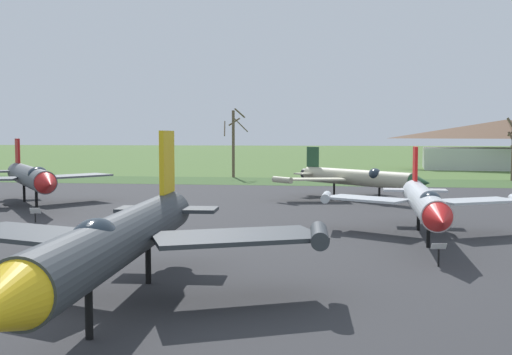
# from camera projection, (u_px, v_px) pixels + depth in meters

# --- Properties ---
(ground_plane) EXTENTS (600.00, 600.00, 0.00)m
(ground_plane) POSITION_uv_depth(u_px,v_px,m) (82.00, 322.00, 18.10)
(ground_plane) COLOR #4C6B33
(asphalt_apron) EXTENTS (71.12, 61.32, 0.05)m
(asphalt_apron) POSITION_uv_depth(u_px,v_px,m) (211.00, 228.00, 36.28)
(asphalt_apron) COLOR #333335
(asphalt_apron) RESTS_ON ground
(grass_verge_strip) EXTENTS (131.12, 12.00, 0.06)m
(grass_verge_strip) POSITION_uv_depth(u_px,v_px,m) (275.00, 181.00, 72.50)
(grass_verge_strip) COLOR #3C592C
(grass_verge_strip) RESTS_ON ground
(jet_fighter_front_left) EXTENTS (11.32, 14.98, 4.88)m
(jet_fighter_front_left) POSITION_uv_depth(u_px,v_px,m) (424.00, 201.00, 32.15)
(jet_fighter_front_left) COLOR silver
(jet_fighter_front_left) RESTS_ON ground
(info_placard_front_left) EXTENTS (0.66, 0.29, 1.07)m
(info_placard_front_left) POSITION_uv_depth(u_px,v_px,m) (439.00, 252.00, 25.50)
(info_placard_front_left) COLOR black
(info_placard_front_left) RESTS_ON ground
(jet_fighter_front_right) EXTENTS (13.39, 17.43, 5.80)m
(jet_fighter_front_right) POSITION_uv_depth(u_px,v_px,m) (118.00, 238.00, 18.96)
(jet_fighter_front_right) COLOR #33383D
(jet_fighter_front_right) RESTS_ON ground
(jet_fighter_rear_center) EXTENTS (12.73, 14.71, 5.30)m
(jet_fighter_rear_center) POSITION_uv_depth(u_px,v_px,m) (30.00, 177.00, 47.16)
(jet_fighter_rear_center) COLOR #565B60
(jet_fighter_rear_center) RESTS_ON ground
(info_placard_rear_center) EXTENTS (0.69, 0.38, 0.99)m
(info_placard_rear_center) POSITION_uv_depth(u_px,v_px,m) (35.00, 213.00, 38.46)
(info_placard_rear_center) COLOR black
(info_placard_rear_center) RESTS_ON ground
(jet_fighter_rear_left) EXTENTS (12.94, 12.92, 4.52)m
(jet_fighter_rear_left) POSITION_uv_depth(u_px,v_px,m) (357.00, 177.00, 51.58)
(jet_fighter_rear_left) COLOR #B7B293
(jet_fighter_rear_left) RESTS_ON ground
(bare_tree_far_left) EXTENTS (3.31, 2.91, 9.05)m
(bare_tree_far_left) POSITION_uv_depth(u_px,v_px,m) (234.00, 140.00, 79.22)
(bare_tree_far_left) COLOR brown
(bare_tree_far_left) RESTS_ON ground
(visitor_building) EXTENTS (27.89, 13.77, 8.10)m
(visitor_building) POSITION_uv_depth(u_px,v_px,m) (506.00, 144.00, 97.83)
(visitor_building) COLOR beige
(visitor_building) RESTS_ON ground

